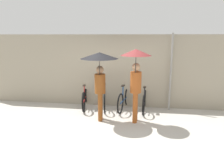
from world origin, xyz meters
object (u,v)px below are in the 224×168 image
Objects in this scene: parked_bicycle_2 at (124,99)px; parked_bicycle_3 at (145,100)px; pedestrian_leading at (100,67)px; parked_bicycle_1 at (104,98)px; pedestrian_center at (136,69)px; parked_bicycle_0 at (85,97)px.

parked_bicycle_2 reaches higher than parked_bicycle_3.
parked_bicycle_2 is at bearing -124.36° from pedestrian_leading.
parked_bicycle_1 is 1.00× the size of parked_bicycle_2.
parked_bicycle_2 is 0.70m from parked_bicycle_3.
parked_bicycle_2 is 0.76× the size of pedestrian_center.
parked_bicycle_0 is at bearing -64.76° from pedestrian_leading.
pedestrian_leading is (0.09, -1.21, 1.29)m from parked_bicycle_1.
pedestrian_leading reaches higher than parked_bicycle_3.
pedestrian_leading is (-0.61, -1.21, 1.28)m from parked_bicycle_2.
pedestrian_center is at bearing -150.87° from parked_bicycle_2.
pedestrian_leading reaches higher than parked_bicycle_1.
pedestrian_center is (1.12, -1.18, 1.25)m from parked_bicycle_1.
pedestrian_center reaches higher than pedestrian_leading.
parked_bicycle_1 is at bearing -100.51° from parked_bicycle_0.
parked_bicycle_0 is 1.02× the size of parked_bicycle_1.
pedestrian_leading is at bearing 162.82° from parked_bicycle_2.
parked_bicycle_3 is 0.80× the size of pedestrian_leading.
parked_bicycle_0 is 1.02× the size of parked_bicycle_3.
pedestrian_center is at bearing 170.01° from parked_bicycle_3.
pedestrian_leading is at bearing 173.32° from parked_bicycle_1.
parked_bicycle_2 is (0.70, -0.00, 0.01)m from parked_bicycle_1.
parked_bicycle_1 is 0.70m from parked_bicycle_2.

